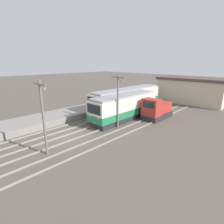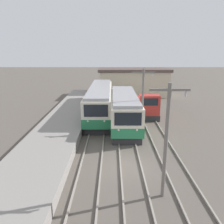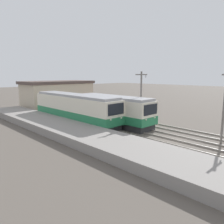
{
  "view_description": "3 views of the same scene",
  "coord_description": "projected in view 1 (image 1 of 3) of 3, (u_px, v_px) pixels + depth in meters",
  "views": [
    {
      "loc": [
        15.15,
        -9.15,
        7.63
      ],
      "look_at": [
        -0.21,
        6.72,
        1.35
      ],
      "focal_mm": 28.0,
      "sensor_mm": 36.0,
      "label": 1
    },
    {
      "loc": [
        -1.12,
        -13.84,
        7.82
      ],
      "look_at": [
        -1.07,
        7.89,
        1.77
      ],
      "focal_mm": 35.0,
      "sensor_mm": 36.0,
      "label": 2
    },
    {
      "loc": [
        -18.17,
        -9.87,
        6.03
      ],
      "look_at": [
        -0.83,
        7.91,
        1.74
      ],
      "focal_mm": 35.0,
      "sensor_mm": 36.0,
      "label": 3
    }
  ],
  "objects": [
    {
      "name": "commuter_train_left",
      "position": [
        127.0,
        100.0,
        28.7
      ],
      "size": [
        2.84,
        14.77,
        3.62
      ],
      "color": "#28282B",
      "rests_on": "ground"
    },
    {
      "name": "station_building",
      "position": [
        192.0,
        90.0,
        33.97
      ],
      "size": [
        12.6,
        6.3,
        4.85
      ],
      "color": "beige",
      "rests_on": "ground"
    },
    {
      "name": "shunting_locomotive",
      "position": [
        156.0,
        110.0,
        24.46
      ],
      "size": [
        2.4,
        4.91,
        3.0
      ],
      "color": "#28282B",
      "rests_on": "ground"
    },
    {
      "name": "platform_left",
      "position": [
        43.0,
        120.0,
        22.62
      ],
      "size": [
        4.5,
        54.0,
        0.81
      ],
      "primitive_type": "cube",
      "color": "gray",
      "rests_on": "ground"
    },
    {
      "name": "commuter_train_center",
      "position": [
        125.0,
        108.0,
        24.07
      ],
      "size": [
        2.84,
        11.26,
        3.48
      ],
      "color": "#28282B",
      "rests_on": "ground"
    },
    {
      "name": "track_right",
      "position": [
        88.0,
        146.0,
        16.39
      ],
      "size": [
        1.54,
        60.0,
        0.14
      ],
      "color": "gray",
      "rests_on": "ground"
    },
    {
      "name": "track_center",
      "position": [
        71.0,
        137.0,
        18.4
      ],
      "size": [
        1.54,
        60.0,
        0.14
      ],
      "color": "gray",
      "rests_on": "ground"
    },
    {
      "name": "ground_plane",
      "position": [
        70.0,
        137.0,
        18.55
      ],
      "size": [
        200.0,
        200.0,
        0.0
      ],
      "primitive_type": "plane",
      "color": "#564F47"
    },
    {
      "name": "catenary_mast_mid",
      "position": [
        118.0,
        99.0,
        20.41
      ],
      "size": [
        2.0,
        0.2,
        6.36
      ],
      "color": "slate",
      "rests_on": "ground"
    },
    {
      "name": "catenary_mast_near",
      "position": [
        43.0,
        115.0,
        14.16
      ],
      "size": [
        2.0,
        0.2,
        6.36
      ],
      "color": "slate",
      "rests_on": "ground"
    },
    {
      "name": "track_left",
      "position": [
        57.0,
        130.0,
        20.27
      ],
      "size": [
        1.54,
        60.0,
        0.14
      ],
      "color": "gray",
      "rests_on": "ground"
    }
  ]
}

